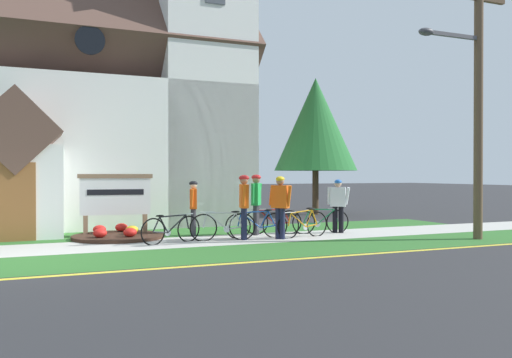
# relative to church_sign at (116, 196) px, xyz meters

# --- Properties ---
(ground) EXTENTS (140.00, 140.00, 0.00)m
(ground) POSITION_rel_church_sign_xyz_m (-2.34, 0.44, -1.16)
(ground) COLOR #2B2B2D
(sidewalk_slab) EXTENTS (32.00, 2.10, 0.01)m
(sidewalk_slab) POSITION_rel_church_sign_xyz_m (-0.58, -1.99, -1.15)
(sidewalk_slab) COLOR #B7B5AD
(sidewalk_slab) RESTS_ON ground
(grass_verge) EXTENTS (32.00, 2.34, 0.01)m
(grass_verge) POSITION_rel_church_sign_xyz_m (-0.58, -4.21, -1.15)
(grass_verge) COLOR #2D6628
(grass_verge) RESTS_ON ground
(church_lawn) EXTENTS (24.00, 2.38, 0.01)m
(church_lawn) POSITION_rel_church_sign_xyz_m (-0.58, 0.25, -1.15)
(church_lawn) COLOR #2D6628
(church_lawn) RESTS_ON ground
(curb_paint_stripe) EXTENTS (28.00, 0.16, 0.01)m
(curb_paint_stripe) POSITION_rel_church_sign_xyz_m (-0.58, -5.53, -1.15)
(curb_paint_stripe) COLOR yellow
(curb_paint_stripe) RESTS_ON ground
(church_building) EXTENTS (11.75, 10.73, 11.83)m
(church_building) POSITION_rel_church_sign_xyz_m (-0.16, 5.52, 3.37)
(church_building) COLOR white
(church_building) RESTS_ON ground
(church_sign) EXTENTS (2.09, 0.23, 1.79)m
(church_sign) POSITION_rel_church_sign_xyz_m (0.00, 0.00, 0.00)
(church_sign) COLOR #7F6047
(church_sign) RESTS_ON ground
(flower_bed) EXTENTS (2.50, 2.50, 0.34)m
(flower_bed) POSITION_rel_church_sign_xyz_m (-0.01, -0.53, -1.07)
(flower_bed) COLOR #382319
(flower_bed) RESTS_ON ground
(bicycle_black) EXTENTS (1.78, 0.31, 0.81)m
(bicycle_black) POSITION_rel_church_sign_xyz_m (5.77, -1.63, -0.78)
(bicycle_black) COLOR black
(bicycle_black) RESTS_ON ground
(bicycle_red) EXTENTS (1.74, 0.39, 0.82)m
(bicycle_red) POSITION_rel_church_sign_xyz_m (3.58, -1.93, -0.78)
(bicycle_red) COLOR black
(bicycle_red) RESTS_ON ground
(bicycle_blue) EXTENTS (1.82, 0.20, 0.81)m
(bicycle_blue) POSITION_rel_church_sign_xyz_m (2.55, -2.06, -0.77)
(bicycle_blue) COLOR black
(bicycle_blue) RESTS_ON ground
(bicycle_green) EXTENTS (1.72, 0.33, 0.84)m
(bicycle_green) POSITION_rel_church_sign_xyz_m (4.84, -2.29, -0.78)
(bicycle_green) COLOR black
(bicycle_green) RESTS_ON ground
(bicycle_white) EXTENTS (1.65, 0.59, 0.80)m
(bicycle_white) POSITION_rel_church_sign_xyz_m (4.41, -1.19, -0.78)
(bicycle_white) COLOR black
(bicycle_white) RESTS_ON ground
(bicycle_silver) EXTENTS (1.69, 0.62, 0.77)m
(bicycle_silver) POSITION_rel_church_sign_xyz_m (1.12, -2.08, -0.79)
(bicycle_silver) COLOR black
(bicycle_silver) RESTS_ON ground
(cyclist_in_yellow_jersey) EXTENTS (0.49, 0.56, 1.62)m
(cyclist_in_yellow_jersey) POSITION_rel_church_sign_xyz_m (6.33, -1.71, -0.21)
(cyclist_in_yellow_jersey) COLOR black
(cyclist_in_yellow_jersey) RESTS_ON ground
(cyclist_in_green_jersey) EXTENTS (0.33, 0.75, 1.76)m
(cyclist_in_green_jersey) POSITION_rel_church_sign_xyz_m (3.11, -2.17, -0.11)
(cyclist_in_green_jersey) COLOR #191E38
(cyclist_in_green_jersey) RESTS_ON ground
(cyclist_in_white_jersey) EXTENTS (0.32, 0.67, 1.59)m
(cyclist_in_white_jersey) POSITION_rel_church_sign_xyz_m (2.09, -0.73, -0.24)
(cyclist_in_white_jersey) COLOR #2D2D33
(cyclist_in_white_jersey) RESTS_ON ground
(cyclist_in_orange_jersey) EXTENTS (0.49, 0.63, 1.77)m
(cyclist_in_orange_jersey) POSITION_rel_church_sign_xyz_m (3.84, -1.26, -0.10)
(cyclist_in_orange_jersey) COLOR #2D2D33
(cyclist_in_orange_jersey) RESTS_ON ground
(cyclist_in_blue_jersey) EXTENTS (0.46, 0.73, 1.73)m
(cyclist_in_blue_jersey) POSITION_rel_church_sign_xyz_m (4.08, -2.40, -0.14)
(cyclist_in_blue_jersey) COLOR #191E38
(cyclist_in_blue_jersey) RESTS_ON ground
(utility_pole) EXTENTS (3.12, 0.28, 7.89)m
(utility_pole) POSITION_rel_church_sign_xyz_m (9.01, -4.43, 3.22)
(utility_pole) COLOR brown
(utility_pole) RESTS_ON ground
(roadside_conifer) EXTENTS (3.65, 3.65, 6.03)m
(roadside_conifer) POSITION_rel_church_sign_xyz_m (9.24, 4.95, 2.82)
(roadside_conifer) COLOR #3D2D1E
(roadside_conifer) RESTS_ON ground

